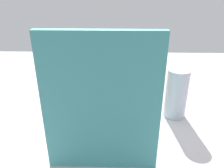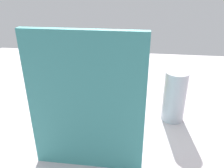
# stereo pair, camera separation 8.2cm
# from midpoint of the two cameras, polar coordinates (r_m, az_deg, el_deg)

# --- Properties ---
(ground_plane) EXTENTS (1.80, 1.40, 0.03)m
(ground_plane) POSITION_cam_midpoint_polar(r_m,az_deg,el_deg) (0.91, 3.54, -6.29)
(ground_plane) COLOR #B8AEB4
(fruit_bowl) EXTENTS (0.24, 0.24, 0.06)m
(fruit_bowl) POSITION_cam_midpoint_polar(r_m,az_deg,el_deg) (0.88, 2.66, -4.06)
(fruit_bowl) COLOR white
(fruit_bowl) RESTS_ON ground_plane
(orange_front_left) EXTENTS (0.07, 0.07, 0.07)m
(orange_front_left) POSITION_cam_midpoint_polar(r_m,az_deg,el_deg) (0.88, 0.66, 0.50)
(orange_front_left) COLOR orange
(orange_front_left) RESTS_ON fruit_bowl
(orange_front_right) EXTENTS (0.07, 0.07, 0.07)m
(orange_front_right) POSITION_cam_midpoint_polar(r_m,az_deg,el_deg) (0.83, -1.10, -0.98)
(orange_front_right) COLOR orange
(orange_front_right) RESTS_ON fruit_bowl
(orange_center) EXTENTS (0.07, 0.07, 0.07)m
(orange_center) POSITION_cam_midpoint_polar(r_m,az_deg,el_deg) (0.80, 1.79, -2.23)
(orange_center) COLOR orange
(orange_center) RESTS_ON fruit_bowl
(orange_back_left) EXTENTS (0.07, 0.07, 0.07)m
(orange_back_left) POSITION_cam_midpoint_polar(r_m,az_deg,el_deg) (0.82, 4.92, -1.39)
(orange_back_left) COLOR orange
(orange_back_left) RESTS_ON fruit_bowl
(orange_back_right) EXTENTS (0.07, 0.07, 0.07)m
(orange_back_right) POSITION_cam_midpoint_polar(r_m,az_deg,el_deg) (0.87, 5.77, 0.11)
(orange_back_right) COLOR orange
(orange_back_right) RESTS_ON fruit_bowl
(orange_top_stack) EXTENTS (0.07, 0.07, 0.07)m
(orange_top_stack) POSITION_cam_midpoint_polar(r_m,az_deg,el_deg) (0.91, 4.01, 1.37)
(orange_top_stack) COLOR orange
(orange_top_stack) RESTS_ON fruit_bowl
(banana_bunch) EXTENTS (0.18, 0.11, 0.08)m
(banana_bunch) POSITION_cam_midpoint_polar(r_m,az_deg,el_deg) (0.82, 4.29, -0.74)
(banana_bunch) COLOR yellow
(banana_bunch) RESTS_ON fruit_bowl
(cutting_board) EXTENTS (0.28, 0.02, 0.36)m
(cutting_board) POSITION_cam_midpoint_polar(r_m,az_deg,el_deg) (0.54, -2.25, -5.51)
(cutting_board) COLOR teal
(cutting_board) RESTS_ON ground_plane
(thermos_tumbler) EXTENTS (0.08, 0.08, 0.18)m
(thermos_tumbler) POSITION_cam_midpoint_polar(r_m,az_deg,el_deg) (0.82, 18.09, -3.07)
(thermos_tumbler) COLOR #AFB0BA
(thermos_tumbler) RESTS_ON ground_plane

